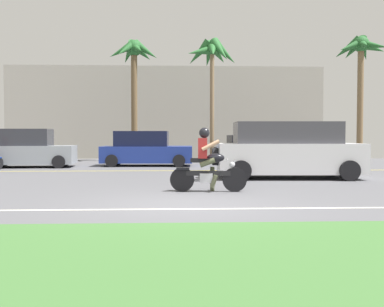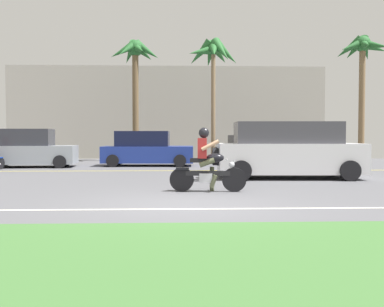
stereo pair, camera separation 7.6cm
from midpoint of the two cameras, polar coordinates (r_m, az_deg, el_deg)
The scene contains 13 objects.
ground at distance 12.28m, azimuth -1.20°, elevation -4.40°, with size 56.00×30.00×0.04m, color #545459.
grass_median at distance 5.28m, azimuth 0.72°, elevation -12.85°, with size 56.00×3.80×0.06m, color #3D6B33.
lane_line_near at distance 8.76m, azimuth -0.63°, elevation -6.95°, with size 50.40×0.12×0.01m, color silver.
lane_line_far at distance 18.15m, azimuth -1.65°, elevation -2.16°, with size 50.40×0.12×0.01m, color yellow.
motorcyclist at distance 11.38m, azimuth 1.78°, elevation -1.40°, with size 1.92×0.63×1.60m.
suv_nearby at distance 15.31m, azimuth 11.74°, elevation 0.33°, with size 4.90×2.32×1.85m.
parked_car_0 at distance 21.41m, azimuth -19.84°, elevation 0.47°, with size 3.93×2.14×1.69m.
parked_car_1 at distance 21.17m, azimuth -5.93°, elevation 0.48°, with size 4.22×2.10×1.60m.
parked_car_2 at distance 23.52m, azimuth 8.13°, elevation 0.46°, with size 4.57×2.11×1.42m.
palm_tree_0 at distance 25.28m, azimuth -7.37°, elevation 11.47°, with size 2.88×2.76×6.64m.
palm_tree_1 at distance 26.12m, azimuth 20.27°, elevation 11.44°, with size 2.97×2.98×6.74m.
palm_tree_2 at distance 24.45m, azimuth 2.44°, elevation 11.99°, with size 2.92×2.94×6.49m.
building_far at distance 30.23m, azimuth -3.28°, elevation 5.00°, with size 19.66×4.00×5.69m, color #A8A399.
Camera 1 is at (-0.33, -9.19, 1.41)m, focal length 42.64 mm.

